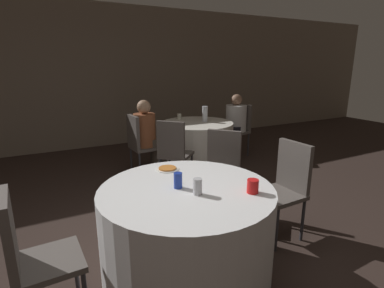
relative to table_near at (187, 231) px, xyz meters
name	(u,v)px	position (x,y,z in m)	size (l,w,h in m)	color
ground_plane	(181,270)	(-0.04, 0.03, -0.37)	(16.00, 16.00, 0.00)	#332621
wall_back	(85,78)	(-0.04, 4.35, 1.03)	(16.00, 0.06, 2.80)	gray
table_near	(187,231)	(0.00, 0.00, 0.00)	(1.36, 1.36, 0.73)	white
table_far	(197,144)	(1.34, 2.32, 0.00)	(1.19, 1.19, 0.73)	white
chair_near_west	(29,251)	(-1.09, -0.06, 0.20)	(0.43, 0.42, 0.94)	#59514C
chair_near_northeast	(222,165)	(0.81, 0.74, 0.20)	(0.57, 0.57, 0.94)	#59514C
chair_near_east	(287,182)	(1.09, 0.05, 0.20)	(0.42, 0.42, 0.94)	#59514C
chair_far_southwest	(173,148)	(0.61, 1.62, 0.20)	(0.57, 0.57, 0.94)	#59514C
chair_far_east	(239,125)	(2.33, 2.50, 0.20)	(0.47, 0.47, 0.94)	#59514C
chair_far_west	(139,141)	(0.33, 2.24, 0.20)	(0.43, 0.43, 0.94)	#59514C
person_white_shirt	(233,125)	(2.18, 2.47, 0.23)	(0.52, 0.41, 1.14)	black
person_floral_shirt	(150,138)	(0.50, 2.25, 0.22)	(0.50, 0.33, 1.15)	#4C4238
pizza_plate_near	(167,169)	(0.03, 0.46, 0.37)	(0.21, 0.21, 0.02)	white
soda_can_silver	(198,187)	(0.02, -0.14, 0.43)	(0.07, 0.07, 0.12)	silver
soda_can_blue	(178,180)	(-0.06, 0.03, 0.43)	(0.07, 0.07, 0.12)	#1E38A5
cup_near	(253,186)	(0.39, -0.30, 0.42)	(0.09, 0.09, 0.10)	red
bottle_far	(205,114)	(1.49, 2.32, 0.49)	(0.09, 0.09, 0.26)	silver
cup_far	(179,116)	(1.23, 2.76, 0.41)	(0.07, 0.07, 0.09)	silver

